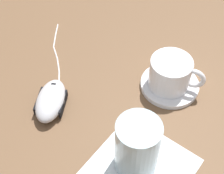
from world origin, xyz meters
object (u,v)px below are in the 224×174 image
Objects in this scene: computer_mouse at (51,101)px; drinking_glass at (137,146)px; saucer at (170,85)px; coffee_cup at (171,73)px.

drinking_glass is (0.20, 0.05, 0.04)m from computer_mouse.
saucer is 0.25m from computer_mouse.
drinking_glass is (0.09, -0.17, 0.02)m from coffee_cup.
computer_mouse is at bearing -165.85° from drinking_glass.
saucer is 1.15× the size of coffee_cup.
coffee_cup is (0.00, -0.00, 0.04)m from saucer.
coffee_cup is 0.25m from computer_mouse.
computer_mouse is (-0.11, -0.22, -0.02)m from coffee_cup.
computer_mouse is 0.21m from drinking_glass.
drinking_glass is at bearing 14.15° from computer_mouse.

